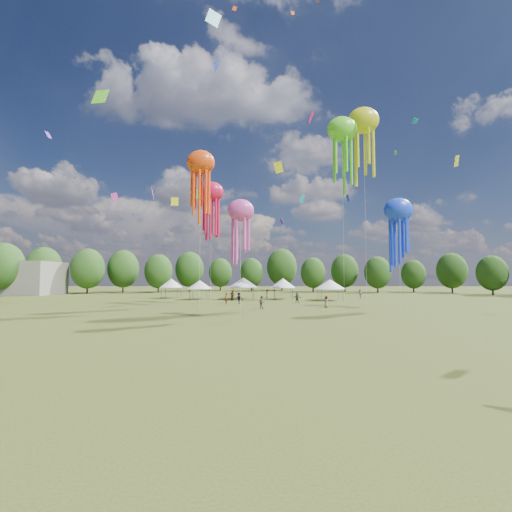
{
  "coord_description": "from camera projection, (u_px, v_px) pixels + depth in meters",
  "views": [
    {
      "loc": [
        -2.32,
        -13.19,
        4.32
      ],
      "look_at": [
        -2.58,
        15.0,
        6.0
      ],
      "focal_mm": 24.67,
      "sensor_mm": 36.0,
      "label": 1
    }
  ],
  "objects": [
    {
      "name": "spectators_far",
      "position": [
        281.0,
        297.0,
        61.14
      ],
      "size": [
        26.42,
        23.79,
        1.82
      ],
      "color": "gray",
      "rests_on": "ground"
    },
    {
      "name": "treeline",
      "position": [
        252.0,
        267.0,
        75.71
      ],
      "size": [
        201.57,
        95.24,
        13.43
      ],
      "color": "#38281C",
      "rests_on": "ground"
    },
    {
      "name": "ground",
      "position": [
        322.0,
        395.0,
        12.89
      ],
      "size": [
        300.0,
        300.0,
        0.0
      ],
      "primitive_type": "plane",
      "color": "#384416",
      "rests_on": "ground"
    },
    {
      "name": "small_kites",
      "position": [
        268.0,
        116.0,
        56.1
      ],
      "size": [
        79.36,
        56.98,
        46.03
      ],
      "color": "#D41241",
      "rests_on": "ground"
    },
    {
      "name": "show_kites",
      "position": [
        317.0,
        166.0,
        52.63
      ],
      "size": [
        30.65,
        22.95,
        32.13
      ],
      "color": "#D41241",
      "rests_on": "ground"
    },
    {
      "name": "spectator_near",
      "position": [
        262.0,
        302.0,
        47.64
      ],
      "size": [
        1.06,
        1.05,
        1.73
      ],
      "primitive_type": "imported",
      "rotation": [
        0.0,
        0.0,
        2.39
      ],
      "color": "gray",
      "rests_on": "ground"
    },
    {
      "name": "festival_tents",
      "position": [
        249.0,
        283.0,
        68.54
      ],
      "size": [
        36.25,
        11.69,
        4.21
      ],
      "color": "#47474C",
      "rests_on": "ground"
    }
  ]
}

